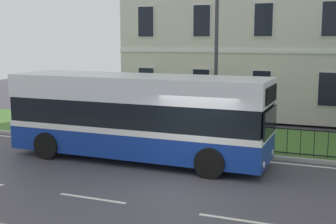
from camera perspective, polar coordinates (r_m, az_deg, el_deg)
ground_plane at (r=14.11m, az=3.52°, el=-8.32°), size 60.00×56.00×0.18m
iron_verge_railing at (r=17.09m, az=7.85°, el=-3.08°), size 16.09×0.04×0.97m
single_decker_bus at (r=15.92m, az=-3.76°, el=-0.45°), size 9.21×2.74×2.97m
street_lamp_post at (r=17.38m, az=6.11°, el=9.55°), size 0.36×0.24×7.46m
litter_bin at (r=19.25m, az=-4.44°, el=-1.36°), size 0.49×0.49×1.19m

